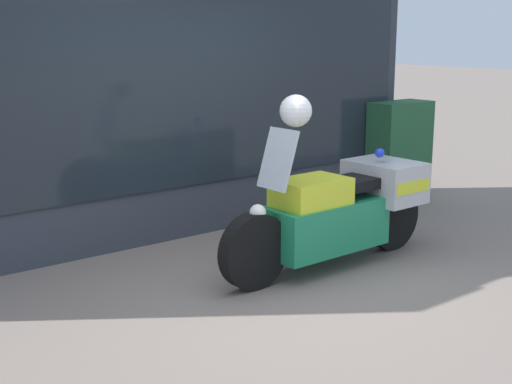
% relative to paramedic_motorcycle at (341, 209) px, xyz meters
% --- Properties ---
extents(ground_plane, '(60.00, 60.00, 0.00)m').
position_rel_paramedic_motorcycle_xyz_m(ground_plane, '(-0.89, -0.22, -0.52)').
color(ground_plane, gray).
extents(shop_building, '(6.76, 0.55, 3.88)m').
position_rel_paramedic_motorcycle_xyz_m(shop_building, '(-1.29, 1.78, 1.43)').
color(shop_building, '#333842').
rests_on(shop_building, ground).
extents(window_display, '(5.48, 0.30, 1.87)m').
position_rel_paramedic_motorcycle_xyz_m(window_display, '(-0.55, 1.81, -0.07)').
color(window_display, slate).
rests_on(window_display, ground).
extents(paramedic_motorcycle, '(2.39, 0.71, 1.32)m').
position_rel_paramedic_motorcycle_xyz_m(paramedic_motorcycle, '(0.00, 0.00, 0.00)').
color(paramedic_motorcycle, black).
rests_on(paramedic_motorcycle, ground).
extents(utility_cabinet, '(0.81, 0.40, 1.24)m').
position_rel_paramedic_motorcycle_xyz_m(utility_cabinet, '(2.35, 1.34, 0.10)').
color(utility_cabinet, '#235633').
rests_on(utility_cabinet, ground).
extents(white_helmet, '(0.27, 0.27, 0.27)m').
position_rel_paramedic_motorcycle_xyz_m(white_helmet, '(-0.57, -0.01, 0.93)').
color(white_helmet, white).
rests_on(white_helmet, paramedic_motorcycle).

